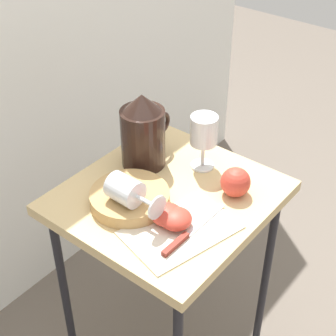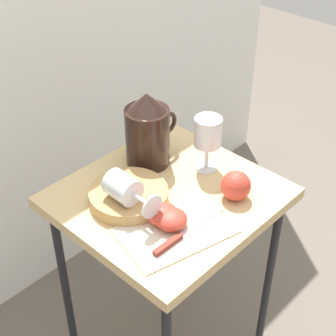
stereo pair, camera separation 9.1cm
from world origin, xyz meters
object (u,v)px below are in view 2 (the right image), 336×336
(wine_glass_upright, at_px, (206,134))
(knife, at_px, (179,237))
(wine_glass_tipped_near, at_px, (124,188))
(apple_whole, at_px, (236,186))
(table, at_px, (168,214))
(pitcher, at_px, (148,135))
(apple_half_right, at_px, (171,219))
(apple_half_left, at_px, (163,214))
(basket_tray, at_px, (129,196))

(wine_glass_upright, relative_size, knife, 0.69)
(wine_glass_tipped_near, relative_size, apple_whole, 1.87)
(table, distance_m, pitcher, 0.22)
(table, relative_size, apple_half_right, 8.87)
(apple_half_right, distance_m, apple_whole, 0.20)
(pitcher, height_order, apple_half_left, pitcher)
(knife, bearing_deg, apple_whole, 0.19)
(apple_half_right, bearing_deg, apple_half_left, 92.61)
(table, bearing_deg, knife, -127.84)
(knife, bearing_deg, apple_half_left, 75.98)
(apple_whole, xyz_separation_m, knife, (-0.21, -0.00, -0.03))
(pitcher, xyz_separation_m, apple_half_left, (-0.15, -0.20, -0.06))
(basket_tray, height_order, pitcher, pitcher)
(basket_tray, height_order, apple_whole, apple_whole)
(wine_glass_tipped_near, bearing_deg, knife, -84.47)
(table, xyz_separation_m, wine_glass_upright, (0.15, 0.00, 0.18))
(basket_tray, bearing_deg, table, -28.31)
(wine_glass_tipped_near, distance_m, apple_whole, 0.28)
(apple_half_left, bearing_deg, basket_tray, 91.35)
(apple_half_right, height_order, knife, apple_half_right)
(basket_tray, relative_size, apple_half_right, 2.60)
(basket_tray, xyz_separation_m, knife, (-0.01, -0.18, -0.01))
(basket_tray, bearing_deg, apple_half_right, -88.42)
(knife, bearing_deg, table, 52.16)
(wine_glass_upright, xyz_separation_m, apple_half_left, (-0.24, -0.07, -0.08))
(wine_glass_upright, height_order, apple_half_right, wine_glass_upright)
(wine_glass_tipped_near, distance_m, apple_half_right, 0.13)
(wine_glass_upright, bearing_deg, knife, -151.30)
(basket_tray, distance_m, apple_whole, 0.27)
(pitcher, bearing_deg, apple_whole, -81.31)
(wine_glass_upright, distance_m, apple_whole, 0.16)
(apple_whole, bearing_deg, pitcher, 98.69)
(basket_tray, distance_m, apple_half_left, 0.12)
(basket_tray, xyz_separation_m, wine_glass_upright, (0.24, -0.04, 0.09))
(wine_glass_upright, height_order, apple_half_left, wine_glass_upright)
(wine_glass_tipped_near, height_order, apple_half_left, wine_glass_tipped_near)
(table, distance_m, apple_half_left, 0.15)
(apple_half_left, xyz_separation_m, apple_half_right, (0.00, -0.03, 0.00))
(table, distance_m, wine_glass_upright, 0.23)
(table, relative_size, wine_glass_tipped_near, 4.74)
(apple_half_left, xyz_separation_m, apple_whole, (0.19, -0.07, 0.01))
(pitcher, height_order, wine_glass_tipped_near, pitcher)
(apple_half_right, bearing_deg, wine_glass_tipped_near, 105.63)
(table, xyz_separation_m, apple_whole, (0.10, -0.13, 0.11))
(wine_glass_tipped_near, bearing_deg, apple_half_right, -74.37)
(wine_glass_upright, distance_m, apple_half_right, 0.27)
(table, bearing_deg, wine_glass_tipped_near, 166.70)
(table, xyz_separation_m, apple_half_right, (-0.09, -0.09, 0.10))
(basket_tray, distance_m, wine_glass_tipped_near, 0.06)
(table, height_order, apple_half_right, apple_half_right)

